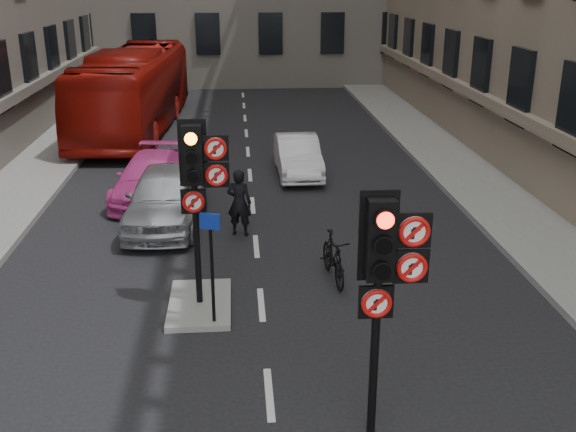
{
  "coord_description": "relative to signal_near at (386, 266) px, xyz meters",
  "views": [
    {
      "loc": [
        -0.4,
        -6.87,
        6.17
      ],
      "look_at": [
        0.37,
        2.93,
        2.6
      ],
      "focal_mm": 42.0,
      "sensor_mm": 36.0,
      "label": 1
    }
  ],
  "objects": [
    {
      "name": "car_silver",
      "position": [
        -3.76,
        8.7,
        -1.83
      ],
      "size": [
        2.0,
        4.5,
        1.51
      ],
      "primitive_type": "imported",
      "rotation": [
        0.0,
        0.0,
        -0.05
      ],
      "color": "#A8AAB0",
      "rests_on": "ground"
    },
    {
      "name": "car_pink",
      "position": [
        -4.37,
        10.9,
        -1.96
      ],
      "size": [
        2.16,
        4.42,
        1.24
      ],
      "primitive_type": "imported",
      "rotation": [
        0.0,
        0.0,
        -0.1
      ],
      "color": "#DB409B",
      "rests_on": "ground"
    },
    {
      "name": "motorcycle",
      "position": [
        0.07,
        5.01,
        -2.06
      ],
      "size": [
        0.67,
        1.77,
        1.04
      ],
      "primitive_type": "imported",
      "rotation": [
        0.0,
        0.0,
        0.11
      ],
      "color": "black",
      "rests_on": "ground"
    },
    {
      "name": "bus_red",
      "position": [
        -5.99,
        19.99,
        -0.94
      ],
      "size": [
        3.54,
        11.93,
        3.28
      ],
      "primitive_type": "imported",
      "rotation": [
        0.0,
        0.0,
        -0.07
      ],
      "color": "maroon",
      "rests_on": "ground"
    },
    {
      "name": "info_sign",
      "position": [
        -2.39,
        3.19,
        -1.09
      ],
      "size": [
        0.36,
        0.16,
        2.12
      ],
      "rotation": [
        0.0,
        0.0,
        -0.29
      ],
      "color": "black",
      "rests_on": "centre_island"
    },
    {
      "name": "motorcyclist",
      "position": [
        -1.86,
        7.8,
        -1.74
      ],
      "size": [
        0.7,
        0.55,
        1.69
      ],
      "primitive_type": "imported",
      "rotation": [
        0.0,
        0.0,
        2.88
      ],
      "color": "black",
      "rests_on": "ground"
    },
    {
      "name": "signal_far",
      "position": [
        -2.6,
        4.0,
        0.12
      ],
      "size": [
        0.91,
        0.4,
        3.58
      ],
      "color": "black",
      "rests_on": "centre_island"
    },
    {
      "name": "car_white",
      "position": [
        0.06,
        13.0,
        -1.96
      ],
      "size": [
        1.37,
        3.77,
        1.24
      ],
      "primitive_type": "imported",
      "rotation": [
        0.0,
        0.0,
        0.02
      ],
      "color": "white",
      "rests_on": "ground"
    },
    {
      "name": "signal_near",
      "position": [
        0.0,
        0.0,
        0.0
      ],
      "size": [
        0.91,
        0.4,
        3.58
      ],
      "color": "black",
      "rests_on": "ground"
    },
    {
      "name": "pavement_right",
      "position": [
        5.71,
        11.01,
        -2.5
      ],
      "size": [
        3.0,
        50.0,
        0.16
      ],
      "primitive_type": "cube",
      "color": "gray",
      "rests_on": "ground"
    },
    {
      "name": "centre_island",
      "position": [
        -2.69,
        4.01,
        -2.52
      ],
      "size": [
        1.2,
        2.0,
        0.12
      ],
      "primitive_type": "cube",
      "color": "gray",
      "rests_on": "ground"
    },
    {
      "name": "pavement_left",
      "position": [
        -8.69,
        11.01,
        -2.5
      ],
      "size": [
        3.0,
        50.0,
        0.16
      ],
      "primitive_type": "cube",
      "color": "gray",
      "rests_on": "ground"
    }
  ]
}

